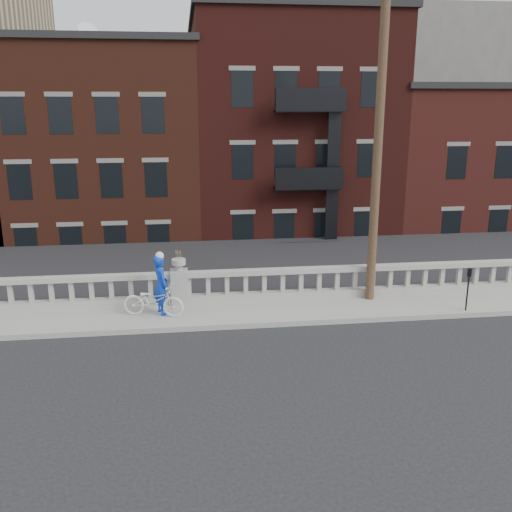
% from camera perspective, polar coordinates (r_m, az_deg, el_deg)
% --- Properties ---
extents(ground, '(120.00, 120.00, 0.00)m').
position_cam_1_polar(ground, '(14.99, -7.58, -10.34)').
color(ground, black).
rests_on(ground, ground).
extents(sidewalk, '(32.00, 2.20, 0.15)m').
position_cam_1_polar(sidewalk, '(17.72, -7.59, -5.95)').
color(sidewalk, gray).
rests_on(sidewalk, ground).
extents(balustrade, '(28.00, 0.34, 1.03)m').
position_cam_1_polar(balustrade, '(18.42, -7.65, -3.24)').
color(balustrade, gray).
rests_on(balustrade, sidewalk).
extents(planter_pedestal, '(0.55, 0.55, 1.76)m').
position_cam_1_polar(planter_pedestal, '(18.36, -7.67, -2.68)').
color(planter_pedestal, gray).
rests_on(planter_pedestal, sidewalk).
extents(lower_level, '(80.00, 44.00, 20.80)m').
position_cam_1_polar(lower_level, '(36.78, -6.84, 9.19)').
color(lower_level, '#605E59').
rests_on(lower_level, ground).
extents(utility_pole, '(1.60, 0.28, 10.00)m').
position_cam_1_polar(utility_pole, '(18.19, 12.12, 11.12)').
color(utility_pole, '#422D1E').
rests_on(utility_pole, sidewalk).
extents(parking_meter_c, '(0.10, 0.09, 1.36)m').
position_cam_1_polar(parking_meter_c, '(18.69, 20.46, -2.68)').
color(parking_meter_c, black).
rests_on(parking_meter_c, sidewalk).
extents(bicycle, '(1.98, 1.11, 0.98)m').
position_cam_1_polar(bicycle, '(17.47, -10.22, -4.39)').
color(bicycle, silver).
rests_on(bicycle, sidewalk).
extents(cyclist, '(0.65, 0.79, 1.84)m').
position_cam_1_polar(cyclist, '(17.49, -9.49, -2.85)').
color(cyclist, '#0D37CB').
rests_on(cyclist, sidewalk).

